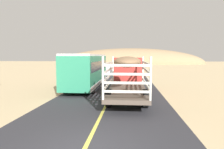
{
  "coord_description": "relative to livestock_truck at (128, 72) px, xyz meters",
  "views": [
    {
      "loc": [
        1.46,
        -6.36,
        3.05
      ],
      "look_at": [
        0.0,
        10.7,
        1.56
      ],
      "focal_mm": 33.64,
      "sensor_mm": 36.0,
      "label": 1
    }
  ],
  "objects": [
    {
      "name": "livestock_truck",
      "position": [
        0.0,
        0.0,
        0.0
      ],
      "size": [
        2.53,
        9.7,
        3.02
      ],
      "color": "#B2332D",
      "rests_on": "road_surface"
    },
    {
      "name": "bus",
      "position": [
        -3.94,
        3.0,
        -0.04
      ],
      "size": [
        2.54,
        10.0,
        3.21
      ],
      "color": "#2D8C66",
      "rests_on": "road_surface"
    },
    {
      "name": "car_far",
      "position": [
        -3.94,
        18.41,
        -0.7
      ],
      "size": [
        1.9,
        4.62,
        1.93
      ],
      "color": "silver",
      "rests_on": "road_surface"
    },
    {
      "name": "distant_hill",
      "position": [
        0.11,
        66.62,
        -1.79
      ],
      "size": [
        58.53,
        16.64,
        12.37
      ],
      "primitive_type": "ellipsoid",
      "color": "#997C5A",
      "rests_on": "ground"
    }
  ]
}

